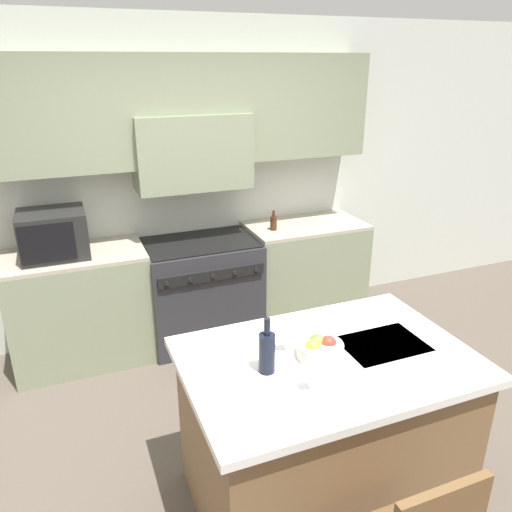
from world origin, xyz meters
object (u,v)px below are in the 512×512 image
(wine_bottle, at_px, (267,352))
(wine_glass_far, at_px, (284,329))
(oil_bottle_on_counter, at_px, (274,223))
(wine_glass_near, at_px, (310,366))
(fruit_bowl, at_px, (320,349))
(range_stove, at_px, (202,290))
(microwave, at_px, (53,234))

(wine_bottle, height_order, wine_glass_far, wine_bottle)
(wine_bottle, bearing_deg, oil_bottle_on_counter, 65.45)
(wine_glass_near, xyz_separation_m, fruit_bowl, (0.18, 0.22, -0.08))
(oil_bottle_on_counter, bearing_deg, wine_glass_far, -112.06)
(wine_glass_far, relative_size, oil_bottle_on_counter, 1.03)
(range_stove, bearing_deg, wine_glass_near, -92.63)
(microwave, height_order, wine_bottle, microwave)
(wine_glass_near, height_order, fruit_bowl, wine_glass_near)
(wine_bottle, distance_m, wine_glass_near, 0.24)
(wine_glass_far, height_order, oil_bottle_on_counter, wine_glass_far)
(wine_bottle, relative_size, wine_glass_near, 1.57)
(range_stove, bearing_deg, wine_glass_far, -92.10)
(microwave, xyz_separation_m, oil_bottle_on_counter, (1.80, -0.05, -0.11))
(wine_glass_far, bearing_deg, wine_glass_near, -95.50)
(range_stove, height_order, wine_bottle, wine_bottle)
(fruit_bowl, bearing_deg, wine_glass_near, -129.07)
(wine_bottle, bearing_deg, microwave, 114.46)
(wine_glass_near, relative_size, wine_glass_far, 1.00)
(wine_bottle, relative_size, fruit_bowl, 1.23)
(wine_bottle, bearing_deg, range_stove, 83.54)
(wine_glass_near, bearing_deg, wine_glass_far, 84.50)
(microwave, height_order, oil_bottle_on_counter, microwave)
(range_stove, xyz_separation_m, oil_bottle_on_counter, (0.67, -0.03, 0.56))
(fruit_bowl, distance_m, oil_bottle_on_counter, 2.02)
(microwave, bearing_deg, wine_glass_far, -60.20)
(wine_bottle, relative_size, wine_glass_far, 1.57)
(wine_bottle, xyz_separation_m, oil_bottle_on_counter, (0.89, 1.95, -0.04))
(wine_glass_far, distance_m, oil_bottle_on_counter, 1.95)
(microwave, relative_size, wine_glass_far, 2.63)
(microwave, bearing_deg, range_stove, -0.94)
(fruit_bowl, bearing_deg, wine_bottle, -177.24)
(wine_bottle, height_order, wine_glass_near, wine_bottle)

